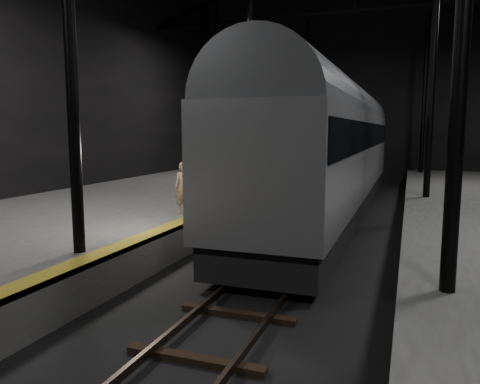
% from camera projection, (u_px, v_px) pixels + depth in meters
% --- Properties ---
extents(ground, '(44.00, 44.00, 0.00)m').
position_uv_depth(ground, '(287.00, 264.00, 13.10)').
color(ground, black).
rests_on(ground, ground).
extents(platform_left, '(9.00, 43.80, 1.00)m').
position_uv_depth(platform_left, '(68.00, 227.00, 15.57)').
color(platform_left, '#4C4D4A').
rests_on(platform_left, ground).
extents(tactile_strip, '(0.50, 43.80, 0.01)m').
position_uv_depth(tactile_strip, '(183.00, 221.00, 14.07)').
color(tactile_strip, olive).
rests_on(tactile_strip, platform_left).
extents(track, '(2.40, 43.00, 0.24)m').
position_uv_depth(track, '(287.00, 261.00, 13.09)').
color(track, '#3F3328').
rests_on(track, ground).
extents(train, '(3.23, 21.60, 5.77)m').
position_uv_depth(train, '(332.00, 142.00, 19.70)').
color(train, '#ADB0B5').
rests_on(train, ground).
extents(woman, '(0.73, 0.62, 1.70)m').
position_uv_depth(woman, '(184.00, 188.00, 15.27)').
color(woman, '#9D7B60').
rests_on(woman, platform_left).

